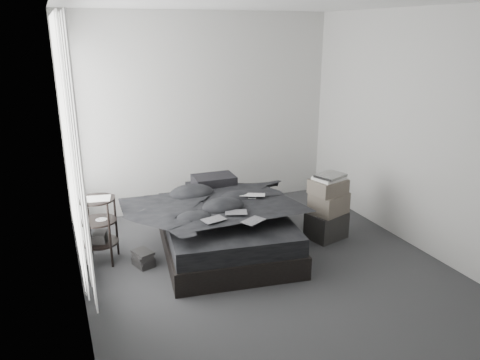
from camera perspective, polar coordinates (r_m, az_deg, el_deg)
name	(u,v)px	position (r m, az deg, el deg)	size (l,w,h in m)	color
floor	(269,272)	(4.89, 3.62, -11.09)	(3.60, 4.20, 0.01)	#323234
ceiling	(275,1)	(4.29, 4.34, 20.94)	(3.60, 4.20, 0.01)	white
wall_back	(203,113)	(6.32, -4.51, 8.13)	(3.60, 0.01, 2.60)	beige
wall_front	(441,236)	(2.79, 23.35, -6.27)	(3.60, 0.01, 2.60)	beige
wall_left	(70,169)	(3.99, -20.00, 1.22)	(0.01, 4.20, 2.60)	beige
wall_right	(422,133)	(5.44, 21.33, 5.33)	(0.01, 4.20, 2.60)	beige
window_left	(66,140)	(4.85, -20.41, 4.63)	(0.02, 2.00, 2.30)	white
curtain_left	(73,146)	(4.86, -19.74, 3.90)	(0.06, 2.12, 2.48)	white
bed	(225,239)	(5.30, -1.85, -7.23)	(1.34, 1.78, 0.24)	black
mattress	(225,222)	(5.21, -1.87, -5.09)	(1.29, 1.72, 0.19)	black
duvet	(225,206)	(5.09, -1.79, -3.22)	(1.31, 1.52, 0.21)	black
pillow_lower	(209,189)	(5.77, -3.81, -1.11)	(0.53, 0.36, 0.12)	black
pillow_upper	(214,180)	(5.73, -3.21, -0.01)	(0.50, 0.34, 0.11)	black
laptop	(252,191)	(5.21, 1.51, -1.39)	(0.28, 0.18, 0.02)	silver
comic_a	(214,213)	(4.62, -3.22, -4.09)	(0.22, 0.15, 0.01)	black
comic_b	(236,206)	(4.79, -0.50, -3.19)	(0.22, 0.15, 0.01)	black
comic_c	(253,214)	(4.58, 1.65, -4.13)	(0.22, 0.15, 0.01)	black
side_stand	(99,231)	(5.16, -16.77, -5.93)	(0.38, 0.38, 0.70)	black
papers	(97,199)	(5.02, -17.05, -2.24)	(0.27, 0.20, 0.01)	white
floor_books	(143,259)	(5.06, -11.72, -9.39)	(0.16, 0.23, 0.16)	black
box_lower	(326,225)	(5.66, 10.48, -5.42)	(0.43, 0.33, 0.32)	black
box_mid	(329,203)	(5.55, 10.78, -2.78)	(0.40, 0.32, 0.24)	#61584D
box_upper	(328,187)	(5.48, 10.70, -0.79)	(0.38, 0.31, 0.17)	#61584D
art_book_white	(329,178)	(5.46, 10.82, 0.22)	(0.33, 0.26, 0.03)	silver
art_book_snake	(331,176)	(5.45, 10.98, 0.53)	(0.32, 0.25, 0.03)	silver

